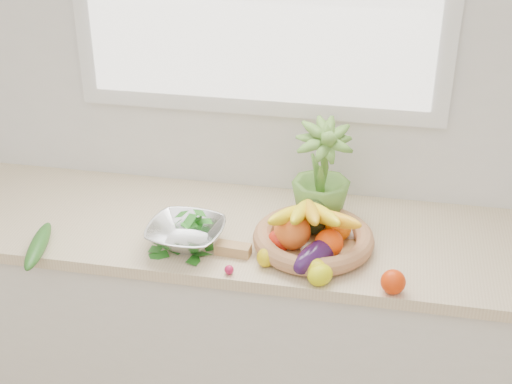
% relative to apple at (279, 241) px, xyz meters
% --- Properties ---
extents(back_wall, '(4.50, 0.02, 2.70)m').
position_rel_apple_xyz_m(back_wall, '(-0.14, 0.43, 0.41)').
color(back_wall, white).
rests_on(back_wall, ground).
extents(counter_cabinet, '(2.20, 0.58, 0.86)m').
position_rel_apple_xyz_m(counter_cabinet, '(-0.14, 0.13, -0.51)').
color(counter_cabinet, silver).
rests_on(counter_cabinet, ground).
extents(countertop, '(2.24, 0.62, 0.04)m').
position_rel_apple_xyz_m(countertop, '(-0.14, 0.13, -0.06)').
color(countertop, beige).
rests_on(countertop, counter_cabinet).
extents(orange_loose, '(0.10, 0.10, 0.07)m').
position_rel_apple_xyz_m(orange_loose, '(0.36, -0.15, -0.00)').
color(orange_loose, '#E73707').
rests_on(orange_loose, countertop).
extents(lemon_a, '(0.06, 0.07, 0.06)m').
position_rel_apple_xyz_m(lemon_a, '(-0.03, -0.08, -0.01)').
color(lemon_a, gold).
rests_on(lemon_a, countertop).
extents(lemon_b, '(0.10, 0.10, 0.07)m').
position_rel_apple_xyz_m(lemon_b, '(0.15, -0.15, -0.01)').
color(lemon_b, '#DCDF0C').
rests_on(lemon_b, countertop).
extents(lemon_c, '(0.10, 0.10, 0.07)m').
position_rel_apple_xyz_m(lemon_c, '(0.14, -0.13, -0.00)').
color(lemon_c, '#D9C60B').
rests_on(lemon_c, countertop).
extents(apple, '(0.09, 0.09, 0.08)m').
position_rel_apple_xyz_m(apple, '(0.00, 0.00, 0.00)').
color(apple, red).
rests_on(apple, countertop).
extents(ginger, '(0.12, 0.05, 0.04)m').
position_rel_apple_xyz_m(ginger, '(-0.14, -0.04, -0.02)').
color(ginger, tan).
rests_on(ginger, countertop).
extents(garlic_a, '(0.05, 0.05, 0.04)m').
position_rel_apple_xyz_m(garlic_a, '(0.23, 0.12, -0.02)').
color(garlic_a, silver).
rests_on(garlic_a, countertop).
extents(garlic_b, '(0.07, 0.07, 0.05)m').
position_rel_apple_xyz_m(garlic_b, '(0.14, 0.17, -0.01)').
color(garlic_b, silver).
rests_on(garlic_b, countertop).
extents(garlic_c, '(0.06, 0.06, 0.04)m').
position_rel_apple_xyz_m(garlic_c, '(0.10, -0.01, -0.02)').
color(garlic_c, beige).
rests_on(garlic_c, countertop).
extents(eggplant, '(0.17, 0.22, 0.08)m').
position_rel_apple_xyz_m(eggplant, '(0.13, -0.07, 0.00)').
color(eggplant, '#2C103D').
rests_on(eggplant, countertop).
extents(cucumber, '(0.11, 0.28, 0.05)m').
position_rel_apple_xyz_m(cucumber, '(-0.75, -0.15, -0.01)').
color(cucumber, '#1F5117').
rests_on(cucumber, countertop).
extents(radish, '(0.03, 0.03, 0.03)m').
position_rel_apple_xyz_m(radish, '(-0.13, -0.15, -0.02)').
color(radish, '#B81745').
rests_on(radish, countertop).
extents(potted_herb, '(0.25, 0.25, 0.35)m').
position_rel_apple_xyz_m(potted_herb, '(0.11, 0.22, 0.14)').
color(potted_herb, '#588B32').
rests_on(potted_herb, countertop).
extents(fruit_basket, '(0.47, 0.47, 0.19)m').
position_rel_apple_xyz_m(fruit_basket, '(0.10, 0.04, 0.02)').
color(fruit_basket, tan).
rests_on(fruit_basket, countertop).
extents(colander_with_spinach, '(0.26, 0.26, 0.13)m').
position_rel_apple_xyz_m(colander_with_spinach, '(-0.30, -0.03, 0.03)').
color(colander_with_spinach, silver).
rests_on(colander_with_spinach, countertop).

